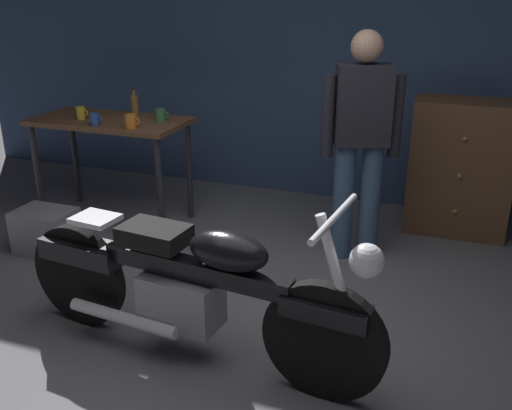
% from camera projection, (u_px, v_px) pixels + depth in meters
% --- Properties ---
extents(ground_plane, '(12.00, 12.00, 0.00)m').
position_uv_depth(ground_plane, '(222.00, 356.00, 3.22)').
color(ground_plane, slate).
extents(back_wall, '(8.00, 0.12, 3.10)m').
position_uv_depth(back_wall, '(342.00, 32.00, 5.11)').
color(back_wall, '#384C70').
rests_on(back_wall, ground_plane).
extents(workbench, '(1.30, 0.64, 0.90)m').
position_uv_depth(workbench, '(110.00, 132.00, 4.80)').
color(workbench, brown).
rests_on(workbench, ground_plane).
extents(motorcycle, '(2.19, 0.60, 1.00)m').
position_uv_depth(motorcycle, '(191.00, 285.00, 3.06)').
color(motorcycle, black).
rests_on(motorcycle, ground_plane).
extents(person_standing, '(0.54, 0.33, 1.67)m').
position_uv_depth(person_standing, '(361.00, 138.00, 4.08)').
color(person_standing, '#425E83').
rests_on(person_standing, ground_plane).
extents(wooden_dresser, '(0.80, 0.47, 1.10)m').
position_uv_depth(wooden_dresser, '(461.00, 168.00, 4.67)').
color(wooden_dresser, brown).
rests_on(wooden_dresser, ground_plane).
extents(storage_bin, '(0.44, 0.32, 0.34)m').
position_uv_depth(storage_bin, '(46.00, 231.00, 4.42)').
color(storage_bin, gray).
rests_on(storage_bin, ground_plane).
extents(mug_yellow_tall, '(0.11, 0.07, 0.11)m').
position_uv_depth(mug_yellow_tall, '(81.00, 113.00, 4.73)').
color(mug_yellow_tall, yellow).
rests_on(mug_yellow_tall, workbench).
extents(mug_orange_travel, '(0.12, 0.09, 0.11)m').
position_uv_depth(mug_orange_travel, '(131.00, 121.00, 4.43)').
color(mug_orange_travel, orange).
rests_on(mug_orange_travel, workbench).
extents(mug_green_speckled, '(0.12, 0.09, 0.10)m').
position_uv_depth(mug_green_speckled, '(160.00, 115.00, 4.68)').
color(mug_green_speckled, '#3D7F4C').
rests_on(mug_green_speckled, workbench).
extents(mug_blue_enamel, '(0.11, 0.07, 0.09)m').
position_uv_depth(mug_blue_enamel, '(95.00, 119.00, 4.53)').
color(mug_blue_enamel, '#2D51AD').
rests_on(mug_blue_enamel, workbench).
extents(bottle, '(0.06, 0.06, 0.24)m').
position_uv_depth(bottle, '(135.00, 105.00, 4.81)').
color(bottle, olive).
rests_on(bottle, workbench).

